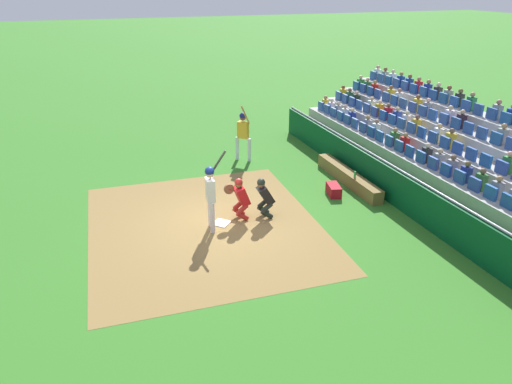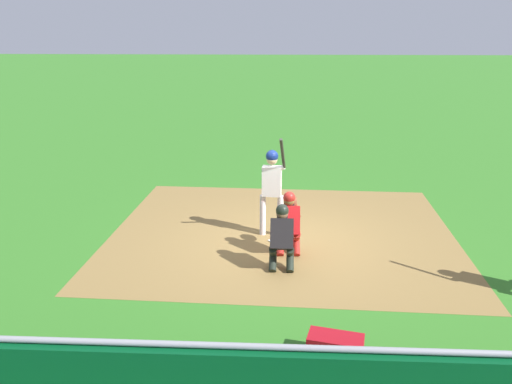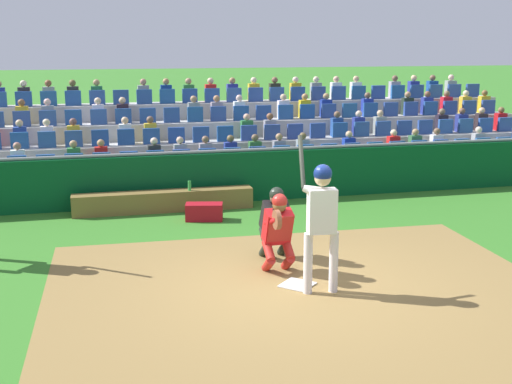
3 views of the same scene
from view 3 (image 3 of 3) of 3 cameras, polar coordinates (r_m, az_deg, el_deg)
name	(u,v)px [view 3 (image 3 of 3)]	position (r m, az deg, el deg)	size (l,w,h in m)	color
ground_plane	(297,286)	(10.07, 3.54, -7.97)	(160.00, 160.00, 0.00)	#327323
infield_dirt_patch	(308,298)	(9.62, 4.44, -8.96)	(7.39, 6.38, 0.01)	olive
home_plate_marker	(297,285)	(10.06, 3.54, -7.88)	(0.44, 0.44, 0.02)	white
batter_at_plate	(321,213)	(9.48, 5.57, -1.82)	(0.55, 0.67, 2.24)	silver
catcher_crouching	(278,228)	(10.37, 1.90, -3.13)	(0.47, 0.72, 1.30)	#AB211B
home_plate_umpire	(275,219)	(11.06, 1.62, -2.29)	(0.46, 0.50, 1.26)	black
dugout_wall	(225,177)	(15.05, -2.69, 1.31)	(15.33, 0.24, 1.20)	#06441F
dugout_bench	(164,201)	(14.39, -7.86, -0.77)	(3.82, 0.40, 0.44)	brown
water_bottle_on_bench	(190,186)	(14.31, -5.69, 0.54)	(0.07, 0.07, 0.21)	green
equipment_duffel_bag	(204,212)	(13.60, -4.44, -1.70)	(0.74, 0.36, 0.35)	#A1101A
bleacher_stand	(195,143)	(19.22, -5.25, 4.20)	(19.86, 3.82, 2.49)	#A7A6A1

